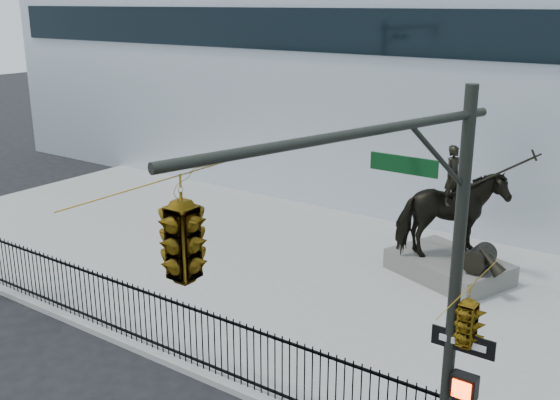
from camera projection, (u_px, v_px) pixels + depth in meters
The scene contains 7 objects.
ground at pixel (129, 385), 14.31m from camera, with size 120.00×120.00×0.00m, color black.
plaza at pixel (305, 276), 19.74m from camera, with size 30.00×12.00×0.15m, color #979794.
building at pixel (470, 85), 28.58m from camera, with size 44.00×14.00×9.00m, color silver.
picket_fence at pixel (168, 325), 15.02m from camera, with size 22.10×0.10×1.50m.
statue_plinth at pixel (449, 267), 19.47m from camera, with size 3.26×2.24×0.61m, color #615F59.
equestrian_statue at pixel (454, 217), 18.96m from camera, with size 3.93×3.19×3.54m.
traffic_signal_right at pixel (348, 282), 7.75m from camera, with size 2.17×6.86×7.00m.
Camera 1 is at (9.94, -8.28, 8.03)m, focal length 42.00 mm.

